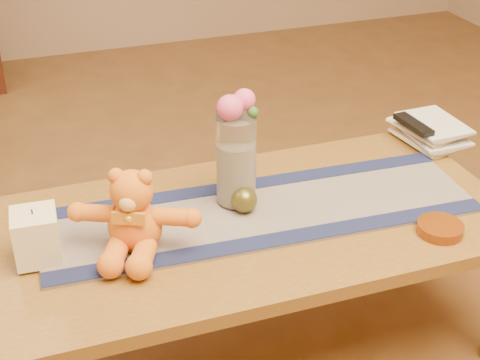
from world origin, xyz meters
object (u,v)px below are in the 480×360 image
object	(u,v)px
pillar_candle	(36,236)
glass_vase	(236,161)
tv_remote	(413,125)
book_bottom	(409,144)
teddy_bear	(134,211)
bronze_ball	(244,200)
amber_dish	(440,228)

from	to	relation	value
pillar_candle	glass_vase	distance (m)	0.56
tv_remote	book_bottom	bearing A→B (deg)	90.00
glass_vase	tv_remote	world-z (taller)	glass_vase
glass_vase	book_bottom	size ratio (longest dim) A/B	1.17
teddy_bear	pillar_candle	distance (m)	0.24
glass_vase	book_bottom	xyz separation A→B (m)	(0.64, 0.14, -0.13)
teddy_bear	book_bottom	bearing A→B (deg)	40.14
pillar_candle	tv_remote	world-z (taller)	pillar_candle
teddy_bear	bronze_ball	xyz separation A→B (m)	(0.32, 0.06, -0.07)
amber_dish	teddy_bear	bearing A→B (deg)	165.75
bronze_ball	book_bottom	world-z (taller)	bronze_ball
bronze_ball	tv_remote	bearing A→B (deg)	16.52
pillar_candle	glass_vase	world-z (taller)	glass_vase
teddy_bear	glass_vase	bearing A→B (deg)	45.97
book_bottom	amber_dish	world-z (taller)	amber_dish
bronze_ball	tv_remote	distance (m)	0.67
teddy_bear	pillar_candle	bearing A→B (deg)	-162.16
bronze_ball	tv_remote	world-z (taller)	tv_remote
pillar_candle	bronze_ball	distance (m)	0.56
tv_remote	amber_dish	distance (m)	0.49
book_bottom	amber_dish	size ratio (longest dim) A/B	1.82
pillar_candle	teddy_bear	bearing A→B (deg)	-6.82
glass_vase	amber_dish	xyz separation A→B (m)	(0.46, -0.32, -0.12)
teddy_bear	amber_dish	bearing A→B (deg)	10.41
glass_vase	tv_remote	distance (m)	0.66
teddy_bear	bronze_ball	world-z (taller)	teddy_bear
amber_dish	glass_vase	bearing A→B (deg)	145.43
teddy_bear	tv_remote	distance (m)	0.99
bronze_ball	book_bottom	bearing A→B (deg)	17.36
glass_vase	amber_dish	distance (m)	0.57
teddy_bear	glass_vase	xyz separation A→B (m)	(0.31, 0.12, 0.02)
bronze_ball	teddy_bear	bearing A→B (deg)	-168.43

